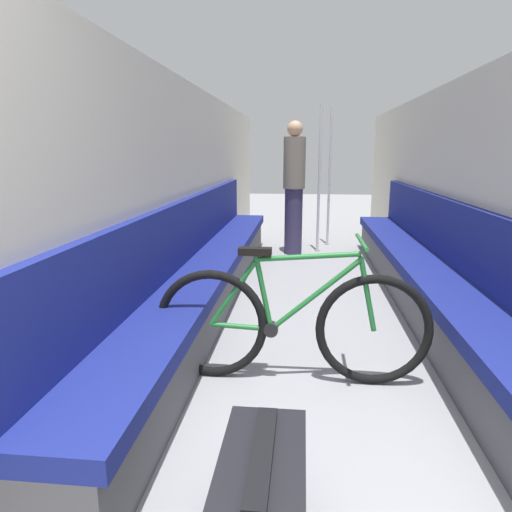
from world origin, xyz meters
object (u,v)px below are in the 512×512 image
Objects in this scene: grab_pole_near at (329,180)px; passenger_standing at (294,187)px; bench_seat_row_right at (428,277)px; grab_pole_far at (319,182)px; luggage_bag at (262,507)px; bicycle at (291,324)px; bench_seat_row_left at (208,271)px.

passenger_standing is at bearing -126.28° from grab_pole_near.
grab_pole_far is at bearing 110.29° from bench_seat_row_right.
luggage_bag is at bearing -93.68° from grab_pole_far.
luggage_bag is at bearing -95.05° from grab_pole_near.
bench_seat_row_right is at bearing 169.64° from passenger_standing.
bicycle is 3.94m from grab_pole_far.
bench_seat_row_right is 3.15× the size of passenger_standing.
grab_pole_near is 3.22× the size of luggage_bag.
passenger_standing is 2.88× the size of luggage_bag.
bench_seat_row_left is 2.01m from bench_seat_row_right.
luggage_bag is at bearing 140.73° from passenger_standing.
bench_seat_row_left is 2.79m from grab_pole_far.
grab_pole_far is 0.41m from passenger_standing.
luggage_bag is (-0.33, -5.19, -0.79)m from grab_pole_far.
bench_seat_row_left reaches higher than luggage_bag.
grab_pole_near is 5.76m from luggage_bag.
passenger_standing is (-0.52, -0.70, -0.05)m from grab_pole_near.
grab_pole_far is at bearing 66.18° from bench_seat_row_left.
bench_seat_row_right is 2.82× the size of grab_pole_near.
bench_seat_row_left is at bearing 105.63° from luggage_bag.
passenger_standing is at bearing 119.07° from bench_seat_row_right.
grab_pole_near reaches higher than luggage_bag.
passenger_standing is (0.75, 2.27, 0.63)m from bench_seat_row_left.
grab_pole_near is (-0.75, 2.97, 0.67)m from bench_seat_row_right.
passenger_standing is 5.04m from luggage_bag.
grab_pole_far reaches higher than luggage_bag.
grab_pole_near is (1.26, 2.97, 0.67)m from bench_seat_row_left.
bicycle is at bearing -94.01° from grab_pole_far.
bench_seat_row_right is at bearing 0.00° from bench_seat_row_left.
bicycle reaches higher than luggage_bag.
grab_pole_near is at bearing 104.09° from bench_seat_row_right.
grab_pole_far is 1.12× the size of passenger_standing.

